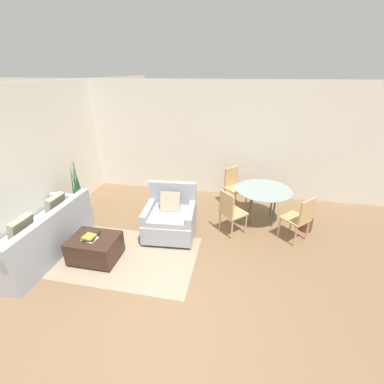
{
  "coord_description": "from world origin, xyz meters",
  "views": [
    {
      "loc": [
        0.91,
        -2.48,
        2.92
      ],
      "look_at": [
        0.03,
        2.0,
        0.75
      ],
      "focal_mm": 24.0,
      "sensor_mm": 36.0,
      "label": 1
    }
  ],
  "objects_px": {
    "dining_table": "(263,193)",
    "tv_remote_primary": "(99,234)",
    "dining_chair_far_left": "(234,184)",
    "tv_remote_secondary": "(87,232)",
    "book_stack": "(90,238)",
    "couch": "(42,238)",
    "ottoman": "(95,247)",
    "dining_chair_near_right": "(300,217)",
    "dining_chair_near_left": "(230,210)",
    "armchair": "(170,218)",
    "potted_plant": "(79,200)",
    "potted_plant_small": "(307,221)"
  },
  "relations": [
    {
      "from": "potted_plant",
      "to": "dining_table",
      "type": "height_order",
      "value": "potted_plant"
    },
    {
      "from": "book_stack",
      "to": "potted_plant",
      "type": "xyz_separation_m",
      "value": [
        -1.17,
        1.47,
        -0.16
      ]
    },
    {
      "from": "tv_remote_secondary",
      "to": "couch",
      "type": "bearing_deg",
      "value": -169.98
    },
    {
      "from": "book_stack",
      "to": "dining_chair_far_left",
      "type": "height_order",
      "value": "dining_chair_far_left"
    },
    {
      "from": "potted_plant",
      "to": "ottoman",
      "type": "bearing_deg",
      "value": -49.96
    },
    {
      "from": "dining_chair_near_left",
      "to": "tv_remote_secondary",
      "type": "bearing_deg",
      "value": -155.21
    },
    {
      "from": "armchair",
      "to": "tv_remote_primary",
      "type": "distance_m",
      "value": 1.32
    },
    {
      "from": "couch",
      "to": "dining_chair_near_right",
      "type": "relative_size",
      "value": 2.19
    },
    {
      "from": "book_stack",
      "to": "potted_plant_small",
      "type": "relative_size",
      "value": 0.31
    },
    {
      "from": "tv_remote_primary",
      "to": "dining_chair_near_right",
      "type": "bearing_deg",
      "value": 17.64
    },
    {
      "from": "book_stack",
      "to": "dining_chair_far_left",
      "type": "xyz_separation_m",
      "value": [
        2.2,
        2.51,
        0.06
      ]
    },
    {
      "from": "tv_remote_secondary",
      "to": "dining_table",
      "type": "bearing_deg",
      "value": 29.93
    },
    {
      "from": "dining_chair_near_right",
      "to": "couch",
      "type": "bearing_deg",
      "value": -164.48
    },
    {
      "from": "armchair",
      "to": "potted_plant",
      "type": "distance_m",
      "value": 2.3
    },
    {
      "from": "armchair",
      "to": "potted_plant",
      "type": "xyz_separation_m",
      "value": [
        -2.25,
        0.46,
        -0.06
      ]
    },
    {
      "from": "tv_remote_secondary",
      "to": "dining_chair_near_left",
      "type": "relative_size",
      "value": 0.15
    },
    {
      "from": "dining_table",
      "to": "tv_remote_primary",
      "type": "bearing_deg",
      "value": -148.26
    },
    {
      "from": "book_stack",
      "to": "tv_remote_secondary",
      "type": "bearing_deg",
      "value": 131.38
    },
    {
      "from": "dining_chair_far_left",
      "to": "potted_plant_small",
      "type": "relative_size",
      "value": 1.15
    },
    {
      "from": "dining_table",
      "to": "potted_plant_small",
      "type": "xyz_separation_m",
      "value": [
        0.88,
        -0.22,
        -0.45
      ]
    },
    {
      "from": "ottoman",
      "to": "book_stack",
      "type": "xyz_separation_m",
      "value": [
        -0.03,
        -0.05,
        0.22
      ]
    },
    {
      "from": "book_stack",
      "to": "dining_chair_near_right",
      "type": "relative_size",
      "value": 0.27
    },
    {
      "from": "couch",
      "to": "ottoman",
      "type": "height_order",
      "value": "couch"
    },
    {
      "from": "armchair",
      "to": "dining_chair_far_left",
      "type": "distance_m",
      "value": 1.88
    },
    {
      "from": "armchair",
      "to": "ottoman",
      "type": "relative_size",
      "value": 1.28
    },
    {
      "from": "ottoman",
      "to": "potted_plant_small",
      "type": "height_order",
      "value": "potted_plant_small"
    },
    {
      "from": "couch",
      "to": "tv_remote_primary",
      "type": "xyz_separation_m",
      "value": [
        1.02,
        0.15,
        0.13
      ]
    },
    {
      "from": "dining_chair_near_left",
      "to": "dining_chair_near_right",
      "type": "distance_m",
      "value": 1.26
    },
    {
      "from": "tv_remote_primary",
      "to": "dining_chair_near_left",
      "type": "distance_m",
      "value": 2.39
    },
    {
      "from": "tv_remote_primary",
      "to": "armchair",
      "type": "bearing_deg",
      "value": 39.48
    },
    {
      "from": "tv_remote_primary",
      "to": "dining_chair_near_right",
      "type": "distance_m",
      "value": 3.56
    },
    {
      "from": "couch",
      "to": "dining_chair_far_left",
      "type": "distance_m",
      "value": 4.02
    },
    {
      "from": "dining_table",
      "to": "dining_chair_near_left",
      "type": "distance_m",
      "value": 0.9
    },
    {
      "from": "tv_remote_primary",
      "to": "dining_chair_near_right",
      "type": "relative_size",
      "value": 0.16
    },
    {
      "from": "dining_chair_near_left",
      "to": "potted_plant_small",
      "type": "height_order",
      "value": "dining_chair_near_left"
    },
    {
      "from": "tv_remote_secondary",
      "to": "potted_plant",
      "type": "bearing_deg",
      "value": 128.01
    },
    {
      "from": "dining_chair_near_left",
      "to": "tv_remote_primary",
      "type": "bearing_deg",
      "value": -153.16
    },
    {
      "from": "dining_table",
      "to": "couch",
      "type": "bearing_deg",
      "value": -153.86
    },
    {
      "from": "dining_chair_far_left",
      "to": "tv_remote_secondary",
      "type": "bearing_deg",
      "value": -135.02
    },
    {
      "from": "ottoman",
      "to": "book_stack",
      "type": "relative_size",
      "value": 3.17
    },
    {
      "from": "couch",
      "to": "tv_remote_primary",
      "type": "height_order",
      "value": "couch"
    },
    {
      "from": "book_stack",
      "to": "dining_table",
      "type": "bearing_deg",
      "value": 33.66
    },
    {
      "from": "book_stack",
      "to": "dining_chair_far_left",
      "type": "relative_size",
      "value": 0.27
    },
    {
      "from": "book_stack",
      "to": "potted_plant",
      "type": "height_order",
      "value": "potted_plant"
    },
    {
      "from": "tv_remote_primary",
      "to": "tv_remote_secondary",
      "type": "height_order",
      "value": "same"
    },
    {
      "from": "potted_plant_small",
      "to": "dining_chair_far_left",
      "type": "bearing_deg",
      "value": 150.53
    },
    {
      "from": "couch",
      "to": "dining_chair_near_left",
      "type": "relative_size",
      "value": 2.19
    },
    {
      "from": "armchair",
      "to": "book_stack",
      "type": "xyz_separation_m",
      "value": [
        -1.08,
        -1.01,
        0.09
      ]
    },
    {
      "from": "couch",
      "to": "armchair",
      "type": "distance_m",
      "value": 2.26
    },
    {
      "from": "tv_remote_primary",
      "to": "potted_plant_small",
      "type": "relative_size",
      "value": 0.19
    }
  ]
}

